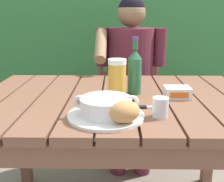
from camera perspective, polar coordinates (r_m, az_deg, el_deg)
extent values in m
cube|color=brown|center=(1.29, -18.32, -1.74)|extent=(0.13, 0.86, 0.04)
cube|color=brown|center=(1.25, -12.13, -1.82)|extent=(0.13, 0.86, 0.04)
cube|color=brown|center=(1.23, -5.62, -1.88)|extent=(0.13, 0.86, 0.04)
cube|color=brown|center=(1.22, 1.06, -1.92)|extent=(0.13, 0.86, 0.04)
cube|color=brown|center=(1.23, 7.74, -1.93)|extent=(0.13, 0.86, 0.04)
cube|color=brown|center=(1.25, 14.22, -1.92)|extent=(0.13, 0.86, 0.04)
cube|color=brown|center=(1.29, 20.38, -1.88)|extent=(0.13, 0.86, 0.04)
cube|color=brown|center=(0.88, 1.15, -13.65)|extent=(1.23, 0.03, 0.08)
cube|color=brown|center=(1.62, 1.00, 0.49)|extent=(1.23, 0.03, 0.08)
cube|color=brown|center=(1.81, -18.51, -8.82)|extent=(0.06, 0.06, 0.69)
cube|color=brown|center=(1.82, 20.36, -8.94)|extent=(0.06, 0.06, 0.69)
cube|color=#35763A|center=(2.87, 0.95, 13.26)|extent=(3.95, 0.60, 1.88)
cylinder|color=#4C3823|center=(3.02, 1.88, 13.31)|extent=(0.10, 0.10, 1.87)
cylinder|color=#4C3823|center=(3.19, 18.22, 7.72)|extent=(0.10, 0.10, 1.32)
cylinder|color=#4C3823|center=(3.18, -18.57, 16.38)|extent=(0.10, 0.10, 2.28)
cylinder|color=brown|center=(2.00, 10.56, -9.62)|extent=(0.04, 0.04, 0.44)
cylinder|color=brown|center=(1.98, -2.96, -9.69)|extent=(0.04, 0.04, 0.44)
cylinder|color=brown|center=(2.35, 9.03, -5.57)|extent=(0.04, 0.04, 0.44)
cylinder|color=brown|center=(2.33, -2.36, -5.58)|extent=(0.04, 0.04, 0.44)
cube|color=brown|center=(2.07, 3.69, -1.59)|extent=(0.50, 0.42, 0.02)
cylinder|color=brown|center=(2.22, 9.54, 5.39)|extent=(0.04, 0.04, 0.47)
cylinder|color=brown|center=(2.20, -2.50, 5.49)|extent=(0.04, 0.04, 0.47)
cube|color=brown|center=(2.21, 3.52, 3.69)|extent=(0.46, 0.02, 0.04)
cube|color=brown|center=(2.19, 3.58, 6.67)|extent=(0.46, 0.02, 0.04)
cube|color=brown|center=(2.18, 3.63, 9.69)|extent=(0.46, 0.02, 0.04)
cylinder|color=#5D222F|center=(1.89, 6.64, -11.06)|extent=(0.11, 0.11, 0.45)
cylinder|color=#5D222F|center=(1.87, 6.62, -1.84)|extent=(0.13, 0.40, 0.13)
cylinder|color=#5D222F|center=(1.88, 1.37, -11.09)|extent=(0.11, 0.11, 0.45)
cylinder|color=#5D222F|center=(1.86, 1.40, -1.83)|extent=(0.13, 0.40, 0.13)
cylinder|color=#5D222F|center=(1.90, 4.00, 6.05)|extent=(0.32, 0.32, 0.48)
sphere|color=#8E6F4C|center=(1.87, 4.21, 16.40)|extent=(0.19, 0.19, 0.19)
sphere|color=black|center=(1.87, 4.22, 16.98)|extent=(0.18, 0.18, 0.18)
cylinder|color=#5D222F|center=(1.89, 10.26, 9.19)|extent=(0.08, 0.08, 0.26)
cylinder|color=#5D222F|center=(1.86, -2.14, 9.35)|extent=(0.08, 0.08, 0.26)
cylinder|color=#8E6F4C|center=(1.70, -2.42, 9.71)|extent=(0.07, 0.25, 0.21)
cylinder|color=white|center=(0.97, -1.30, -5.28)|extent=(0.28, 0.28, 0.01)
cylinder|color=white|center=(0.96, -1.31, -3.22)|extent=(0.19, 0.19, 0.06)
cylinder|color=#B45C17|center=(0.95, -1.31, -2.45)|extent=(0.16, 0.16, 0.01)
torus|color=white|center=(0.96, -6.92, -2.31)|extent=(0.05, 0.01, 0.05)
torus|color=white|center=(0.95, 4.32, -2.37)|extent=(0.05, 0.01, 0.05)
ellipsoid|color=tan|center=(0.88, 2.71, -4.47)|extent=(0.13, 0.12, 0.07)
cylinder|color=gold|center=(1.17, 1.18, 2.11)|extent=(0.08, 0.08, 0.15)
cylinder|color=white|center=(1.15, 1.21, 6.33)|extent=(0.08, 0.08, 0.02)
cylinder|color=#29603D|center=(1.24, 4.85, 3.13)|extent=(0.06, 0.06, 0.16)
cone|color=#29603D|center=(1.22, 4.96, 7.89)|extent=(0.06, 0.06, 0.04)
cylinder|color=#29603D|center=(1.22, 5.01, 9.93)|extent=(0.02, 0.02, 0.04)
cylinder|color=#5F3990|center=(1.21, 5.04, 11.24)|extent=(0.03, 0.03, 0.01)
cylinder|color=silver|center=(0.98, 10.32, -3.48)|extent=(0.06, 0.06, 0.07)
cube|color=white|center=(1.22, 13.78, -0.28)|extent=(0.11, 0.09, 0.05)
cube|color=orange|center=(1.18, 14.24, -0.88)|extent=(0.08, 0.00, 0.02)
cube|color=silver|center=(1.08, 8.92, -3.34)|extent=(0.12, 0.05, 0.00)
cube|color=black|center=(1.06, 5.63, -3.55)|extent=(0.07, 0.04, 0.01)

